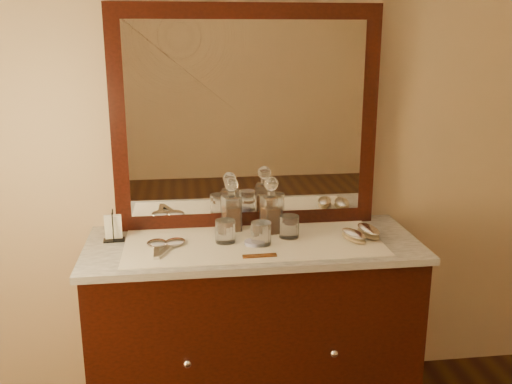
# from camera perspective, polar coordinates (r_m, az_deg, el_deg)

# --- Properties ---
(dresser_cabinet) EXTENTS (1.40, 0.55, 0.82)m
(dresser_cabinet) POSITION_cam_1_polar(r_m,az_deg,el_deg) (2.66, -0.29, -13.92)
(dresser_cabinet) COLOR black
(dresser_cabinet) RESTS_ON floor
(knob_left) EXTENTS (0.04, 0.04, 0.04)m
(knob_left) POSITION_cam_1_polar(r_m,az_deg,el_deg) (2.37, -6.91, -16.76)
(knob_left) COLOR silver
(knob_left) RESTS_ON dresser_cabinet
(knob_right) EXTENTS (0.04, 0.04, 0.04)m
(knob_right) POSITION_cam_1_polar(r_m,az_deg,el_deg) (2.45, 7.85, -15.75)
(knob_right) COLOR silver
(knob_right) RESTS_ON dresser_cabinet
(marble_top) EXTENTS (1.44, 0.59, 0.03)m
(marble_top) POSITION_cam_1_polar(r_m,az_deg,el_deg) (2.48, -0.30, -5.31)
(marble_top) COLOR silver
(marble_top) RESTS_ON dresser_cabinet
(mirror_frame) EXTENTS (1.20, 0.08, 1.00)m
(mirror_frame) POSITION_cam_1_polar(r_m,az_deg,el_deg) (2.59, -1.00, 7.37)
(mirror_frame) COLOR black
(mirror_frame) RESTS_ON marble_top
(mirror_glass) EXTENTS (1.06, 0.01, 0.86)m
(mirror_glass) POSITION_cam_1_polar(r_m,az_deg,el_deg) (2.55, -0.91, 7.27)
(mirror_glass) COLOR white
(mirror_glass) RESTS_ON marble_top
(lace_runner) EXTENTS (1.10, 0.45, 0.00)m
(lace_runner) POSITION_cam_1_polar(r_m,az_deg,el_deg) (2.45, -0.24, -5.10)
(lace_runner) COLOR white
(lace_runner) RESTS_ON marble_top
(pin_dish) EXTENTS (0.10, 0.10, 0.01)m
(pin_dish) POSITION_cam_1_polar(r_m,az_deg,el_deg) (2.42, -0.20, -5.11)
(pin_dish) COLOR white
(pin_dish) RESTS_ON lace_runner
(comb) EXTENTS (0.14, 0.03, 0.01)m
(comb) POSITION_cam_1_polar(r_m,az_deg,el_deg) (2.29, 0.37, -6.42)
(comb) COLOR brown
(comb) RESTS_ON lace_runner
(napkin_rack) EXTENTS (0.09, 0.06, 0.14)m
(napkin_rack) POSITION_cam_1_polar(r_m,az_deg,el_deg) (2.54, -14.14, -3.60)
(napkin_rack) COLOR black
(napkin_rack) RESTS_ON marble_top
(decanter_left) EXTENTS (0.09, 0.09, 0.25)m
(decanter_left) POSITION_cam_1_polar(r_m,az_deg,el_deg) (2.57, -2.46, -1.84)
(decanter_left) COLOR #904615
(decanter_left) RESTS_ON lace_runner
(decanter_right) EXTENTS (0.10, 0.10, 0.26)m
(decanter_right) POSITION_cam_1_polar(r_m,az_deg,el_deg) (2.54, 1.51, -1.94)
(decanter_right) COLOR #904615
(decanter_right) RESTS_ON lace_runner
(brush_near) EXTENTS (0.11, 0.17, 0.04)m
(brush_near) POSITION_cam_1_polar(r_m,az_deg,el_deg) (2.50, 9.80, -4.35)
(brush_near) COLOR #9E8861
(brush_near) RESTS_ON lace_runner
(brush_far) EXTENTS (0.09, 0.17, 0.05)m
(brush_far) POSITION_cam_1_polar(r_m,az_deg,el_deg) (2.56, 11.23, -3.89)
(brush_far) COLOR #9E8861
(brush_far) RESTS_ON lace_runner
(hand_mirror_outer) EXTENTS (0.09, 0.22, 0.02)m
(hand_mirror_outer) POSITION_cam_1_polar(r_m,az_deg,el_deg) (2.43, -9.95, -5.25)
(hand_mirror_outer) COLOR silver
(hand_mirror_outer) RESTS_ON lace_runner
(hand_mirror_inner) EXTENTS (0.14, 0.23, 0.02)m
(hand_mirror_inner) POSITION_cam_1_polar(r_m,az_deg,el_deg) (2.43, -8.34, -5.16)
(hand_mirror_inner) COLOR silver
(hand_mirror_inner) RESTS_ON lace_runner
(tumblers) EXTENTS (0.37, 0.16, 0.10)m
(tumblers) POSITION_cam_1_polar(r_m,az_deg,el_deg) (2.45, 0.28, -3.87)
(tumblers) COLOR white
(tumblers) RESTS_ON lace_runner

